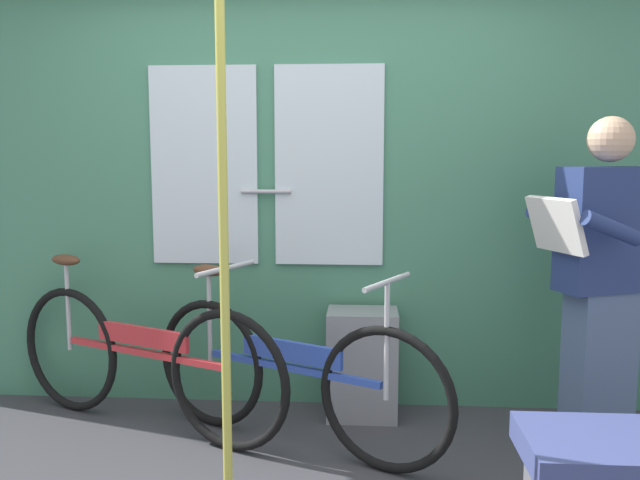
{
  "coord_description": "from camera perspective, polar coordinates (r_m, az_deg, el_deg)",
  "views": [
    {
      "loc": [
        0.35,
        -2.52,
        1.42
      ],
      "look_at": [
        0.14,
        0.52,
        1.03
      ],
      "focal_mm": 37.32,
      "sensor_mm": 36.0,
      "label": 1
    }
  ],
  "objects": [
    {
      "name": "handrail_pole",
      "position": [
        2.48,
        -8.28,
        1.55
      ],
      "size": [
        0.04,
        0.04,
        2.36
      ],
      "primitive_type": "cylinder",
      "color": "#C6C14C",
      "rests_on": "ground_plane"
    },
    {
      "name": "train_door_wall",
      "position": [
        3.75,
        -1.58,
        4.59
      ],
      "size": [
        4.68,
        0.28,
        2.4
      ],
      "color": "#427F60",
      "rests_on": "ground_plane"
    },
    {
      "name": "passenger_reading_newspaper",
      "position": [
        3.43,
        22.99,
        -3.02
      ],
      "size": [
        0.61,
        0.55,
        1.6
      ],
      "rotation": [
        0.0,
        0.0,
        3.51
      ],
      "color": "slate",
      "rests_on": "ground_plane"
    },
    {
      "name": "bicycle_near_door",
      "position": [
        3.3,
        -2.63,
        -11.46
      ],
      "size": [
        1.53,
        0.84,
        0.89
      ],
      "rotation": [
        0.0,
        0.0,
        -0.48
      ],
      "color": "black",
      "rests_on": "ground_plane"
    },
    {
      "name": "bicycle_leaning_behind",
      "position": [
        3.63,
        -15.04,
        -9.83
      ],
      "size": [
        1.64,
        0.82,
        0.91
      ],
      "rotation": [
        0.0,
        0.0,
        -0.43
      ],
      "color": "black",
      "rests_on": "ground_plane"
    },
    {
      "name": "trash_bin_by_wall",
      "position": [
        3.69,
        3.64,
        -10.54
      ],
      "size": [
        0.38,
        0.28,
        0.59
      ],
      "primitive_type": "cube",
      "color": "gray",
      "rests_on": "ground_plane"
    }
  ]
}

